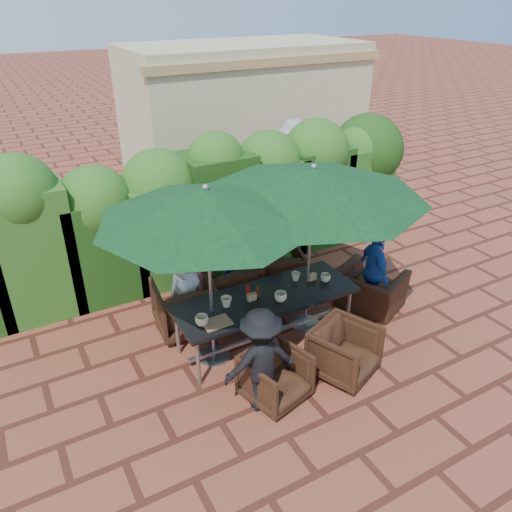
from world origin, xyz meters
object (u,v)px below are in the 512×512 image
umbrella_left (206,205)px  chair_far_left (185,304)px  dining_table (266,301)px  umbrella_right (313,182)px  chair_far_mid (227,283)px  chair_near_left (276,375)px  chair_near_right (345,349)px  chair_far_right (276,269)px  chair_end_right (370,284)px

umbrella_left → chair_far_left: bearing=95.2°
dining_table → umbrella_right: umbrella_right is taller
chair_far_mid → chair_near_left: 2.08m
umbrella_right → chair_far_mid: size_ratio=3.46×
umbrella_right → chair_near_right: (-0.16, -1.10, -1.84)m
chair_far_mid → chair_near_left: chair_far_mid is taller
chair_far_right → dining_table: bearing=70.7°
chair_near_left → chair_near_right: chair_near_right is taller
umbrella_right → chair_far_right: 2.06m
umbrella_right → chair_far_left: (-1.56, 0.78, -1.79)m
umbrella_right → chair_far_left: size_ratio=3.51×
umbrella_right → chair_far_left: umbrella_right is taller
dining_table → umbrella_left: (-0.77, 0.05, 1.54)m
umbrella_right → chair_far_left: 2.50m
dining_table → chair_near_right: chair_near_right is taller
umbrella_right → dining_table: bearing=-174.9°
chair_far_mid → chair_near_right: chair_far_mid is taller
chair_far_left → chair_near_right: chair_far_left is taller
umbrella_right → chair_far_mid: 2.19m
chair_near_right → dining_table: bearing=95.0°
chair_far_mid → chair_end_right: (1.90, -1.07, -0.01)m
chair_far_mid → chair_end_right: chair_far_mid is taller
umbrella_left → chair_near_right: 2.51m
dining_table → umbrella_right: (0.71, 0.06, 1.54)m
dining_table → umbrella_right: 1.70m
dining_table → chair_far_right: chair_far_right is taller
umbrella_right → chair_end_right: umbrella_right is taller
dining_table → chair_near_left: 1.13m
umbrella_right → chair_near_right: 2.15m
umbrella_right → chair_near_left: size_ratio=4.23×
chair_near_left → chair_end_right: 2.47m
dining_table → chair_far_left: size_ratio=2.97×
umbrella_left → chair_near_left: bearing=-72.1°
dining_table → chair_far_right: size_ratio=3.03×
chair_far_left → chair_near_right: (1.40, -1.88, -0.04)m
chair_far_left → chair_end_right: (2.68, -0.86, -0.01)m
chair_far_left → dining_table: bearing=141.6°
chair_far_left → chair_far_right: (1.66, 0.22, -0.01)m
dining_table → chair_far_mid: (-0.07, 1.05, -0.25)m
umbrella_left → chair_far_mid: size_ratio=3.05×
chair_end_right → chair_far_right: bearing=18.8°
chair_near_right → chair_end_right: bearing=15.7°
dining_table → chair_near_left: bearing=-113.8°
dining_table → chair_near_left: size_ratio=3.58×
chair_far_left → chair_far_right: 1.68m
chair_far_left → chair_near_left: chair_far_left is taller
umbrella_left → umbrella_right: same height
chair_far_left → chair_near_left: bearing=109.0°
dining_table → chair_far_mid: bearing=93.7°
chair_far_mid → umbrella_left: bearing=53.4°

